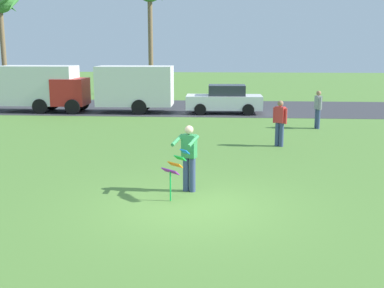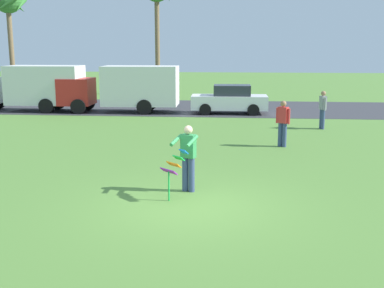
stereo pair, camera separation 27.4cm
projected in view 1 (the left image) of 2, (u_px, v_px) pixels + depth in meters
The scene contains 10 objects.
ground_plane at pixel (192, 206), 11.37m from camera, with size 120.00×120.00×0.00m, color #568438.
road_strip at pixel (214, 108), 29.41m from camera, with size 120.00×8.00×0.01m, color #38383D.
person_kite_flyer at pixel (189, 156), 12.32m from camera, with size 0.69×0.76×1.73m.
kite_held at pixel (175, 167), 11.68m from camera, with size 0.69×0.72×1.21m.
parked_truck_white_box at pixel (25, 87), 27.56m from camera, with size 6.72×2.16×2.62m.
parked_truck_red_cab at pixel (121, 88), 27.16m from camera, with size 6.74×2.22×2.62m.
parked_car_white at pixel (225, 100), 26.87m from camera, with size 4.24×1.91×1.60m.
palm_tree_left_near at pixel (0, 3), 34.82m from camera, with size 2.58×2.71×8.16m.
person_walker_near at pixel (280, 122), 17.98m from camera, with size 0.49×0.38×1.73m.
person_walker_far at pixel (318, 108), 21.91m from camera, with size 0.30×0.55×1.73m.
Camera 1 is at (0.79, -10.82, 3.69)m, focal length 45.05 mm.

